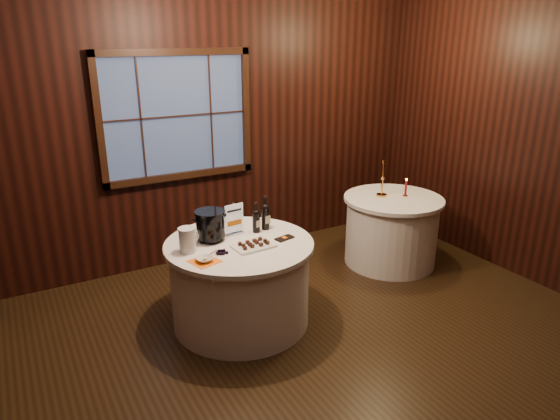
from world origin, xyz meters
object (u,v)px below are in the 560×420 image
side_table (391,230)px  port_bottle_right (265,215)px  grape_bunch (221,251)px  chocolate_box (284,238)px  glass_pitcher (188,240)px  brass_candlestick (382,183)px  sign_stand (234,224)px  chocolate_plate (253,245)px  port_bottle_left (256,219)px  ice_bucket (210,225)px  cracker_bowl (205,259)px  red_candle (406,189)px  main_table (240,282)px

side_table → port_bottle_right: port_bottle_right is taller
port_bottle_right → grape_bunch: port_bottle_right is taller
chocolate_box → grape_bunch: size_ratio=1.02×
glass_pitcher → brass_candlestick: brass_candlestick is taller
sign_stand → chocolate_plate: 0.35m
side_table → grape_bunch: 2.30m
port_bottle_left → ice_bucket: port_bottle_left is taller
port_bottle_right → ice_bucket: (-0.53, -0.00, 0.00)m
glass_pitcher → cracker_bowl: (0.05, -0.24, -0.08)m
port_bottle_right → ice_bucket: bearing=172.1°
brass_candlestick → red_candle: brass_candlestick is taller
grape_bunch → side_table: bearing=11.1°
cracker_bowl → sign_stand: bearing=42.6°
main_table → cracker_bowl: 0.61m
sign_stand → grape_bunch: bearing=-134.9°
port_bottle_left → cracker_bowl: size_ratio=2.04×
side_table → port_bottle_left: (-1.77, -0.16, 0.50)m
cracker_bowl → brass_candlestick: brass_candlestick is taller
sign_stand → red_candle: bearing=-3.7°
side_table → brass_candlestick: (-0.08, 0.11, 0.53)m
cracker_bowl → side_table: bearing=12.1°
ice_bucket → grape_bunch: size_ratio=1.63×
chocolate_box → brass_candlestick: size_ratio=0.41×
ice_bucket → cracker_bowl: ice_bucket is taller
grape_bunch → glass_pitcher: bearing=143.4°
port_bottle_left → chocolate_plate: (-0.17, -0.29, -0.10)m
sign_stand → port_bottle_right: 0.30m
red_candle → chocolate_plate: bearing=-168.6°
chocolate_box → cracker_bowl: cracker_bowl is taller
chocolate_plate → brass_candlestick: 1.94m
chocolate_plate → main_table: bearing=111.7°
red_candle → ice_bucket: bearing=-177.4°
red_candle → sign_stand: bearing=-177.9°
side_table → chocolate_plate: (-1.94, -0.45, 0.40)m
side_table → brass_candlestick: bearing=127.5°
sign_stand → chocolate_box: sign_stand is taller
chocolate_box → cracker_bowl: 0.78m
port_bottle_right → chocolate_box: size_ratio=1.90×
red_candle → brass_candlestick: bearing=145.8°
glass_pitcher → red_candle: same height
glass_pitcher → grape_bunch: bearing=-56.6°
port_bottle_right → glass_pitcher: port_bottle_right is taller
grape_bunch → cracker_bowl: size_ratio=1.20×
glass_pitcher → ice_bucket: bearing=7.5°
sign_stand → ice_bucket: 0.24m
chocolate_plate → port_bottle_right: bearing=48.2°
chocolate_box → glass_pitcher: bearing=156.8°
side_table → ice_bucket: ice_bucket is taller
side_table → chocolate_box: 1.73m
cracker_bowl → red_candle: (2.53, 0.48, 0.06)m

